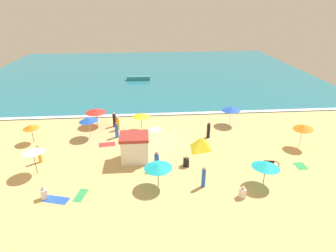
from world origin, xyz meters
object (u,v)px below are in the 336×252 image
beach_umbrella_4 (266,165)px  beachgoer_8 (186,162)px  beachgoer_7 (39,154)px  beach_umbrella_1 (141,115)px  beach_umbrella_5 (88,119)px  beach_umbrella_7 (231,109)px  beachgoer_6 (243,192)px  small_boat_0 (138,78)px  parked_bicycle (268,164)px  beachgoer_1 (208,131)px  beachgoer_4 (118,124)px  beach_umbrella_3 (31,127)px  beachgoer_5 (204,177)px  beachgoer_9 (157,161)px  beach_tent (201,143)px  lifeguard_cabana (135,147)px  beachgoer_2 (117,130)px  beachgoer_10 (114,120)px  beach_umbrella_8 (158,166)px  beachgoer_0 (44,194)px  beach_umbrella_6 (96,111)px  beach_umbrella_0 (303,127)px  beach_umbrella_2 (32,150)px

beach_umbrella_4 → beachgoer_8: (-5.56, 3.05, -1.35)m
beachgoer_7 → beach_umbrella_1: bearing=34.3°
beach_umbrella_5 → beach_umbrella_7: beach_umbrella_5 is taller
beachgoer_6 → small_boat_0: (-7.86, 32.38, 0.02)m
beach_umbrella_1 → beachgoer_6: beach_umbrella_1 is taller
parked_bicycle → small_boat_0: 30.94m
beachgoer_1 → beach_umbrella_1: bearing=160.1°
parked_bicycle → beachgoer_4: bearing=146.5°
beach_umbrella_3 → beachgoer_5: bearing=-29.0°
beach_umbrella_4 → beachgoer_9: bearing=161.1°
beach_tent → beachgoer_8: 3.49m
beachgoer_5 → beachgoer_7: beachgoer_5 is taller
beachgoer_1 → beachgoer_7: (-15.55, -3.52, 0.04)m
beach_umbrella_5 → beach_tent: 11.46m
lifeguard_cabana → beach_umbrella_3: (-10.11, 4.17, 0.47)m
beach_umbrella_7 → beachgoer_8: beach_umbrella_7 is taller
beach_umbrella_1 → beachgoer_2: 3.14m
beachgoer_8 → beachgoer_7: bearing=172.5°
beachgoer_10 → beach_umbrella_8: bearing=-69.4°
beach_umbrella_7 → beachgoer_0: 20.56m
beach_umbrella_5 → beachgoer_1: beach_umbrella_5 is taller
beach_umbrella_3 → beach_umbrella_8: size_ratio=0.90×
beach_umbrella_6 → beach_umbrella_4: bearing=-40.5°
beach_umbrella_0 → beach_umbrella_3: size_ratio=1.20×
beachgoer_1 → beachgoer_2: bearing=174.7°
beachgoer_5 → lifeguard_cabana: bearing=140.4°
beach_umbrella_0 → beach_umbrella_7: beach_umbrella_0 is taller
beach_umbrella_2 → beach_umbrella_8: 10.11m
beach_tent → beachgoer_5: (-0.94, -5.94, 0.26)m
beachgoer_10 → beach_umbrella_0: bearing=-19.0°
beachgoer_5 → beachgoer_10: (-7.69, 11.79, -0.06)m
beach_umbrella_5 → beachgoer_2: 3.00m
beach_umbrella_6 → beachgoer_8: bearing=-46.4°
beach_umbrella_6 → beach_umbrella_7: beach_umbrella_7 is taller
beach_umbrella_2 → beach_tent: bearing=12.2°
beach_umbrella_1 → beach_umbrella_8: size_ratio=1.03×
beach_umbrella_0 → parked_bicycle: (-4.55, -3.47, -1.69)m
beach_umbrella_6 → beach_umbrella_8: 13.42m
beachgoer_7 → beachgoer_10: 9.20m
beach_umbrella_8 → beachgoer_2: beach_umbrella_8 is taller
beach_umbrella_2 → small_boat_0: 29.15m
beach_umbrella_0 → beach_umbrella_1: beach_umbrella_0 is taller
beach_umbrella_3 → beachgoer_5: 17.57m
beach_umbrella_1 → beach_umbrella_3: bearing=-168.9°
lifeguard_cabana → beach_umbrella_6: bearing=119.5°
beach_umbrella_7 → beachgoer_2: beach_umbrella_7 is taller
parked_bicycle → beachgoer_1: 7.19m
beachgoer_7 → beach_umbrella_4: bearing=-14.5°
beachgoer_8 → beachgoer_10: bearing=127.6°
beach_umbrella_1 → beach_umbrella_2: bearing=-137.7°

